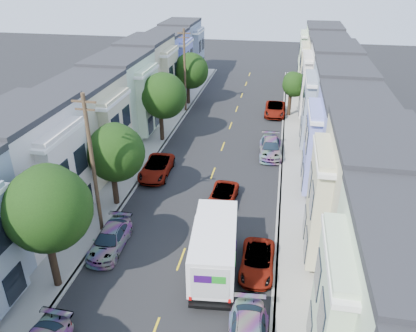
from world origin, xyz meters
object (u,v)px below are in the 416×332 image
tree_b (47,209)px  parked_left_c (110,240)px  tree_d (163,96)px  utility_pole_far (185,71)px  parked_right_d (275,109)px  lead_sedan (223,196)px  parked_right_c (270,148)px  utility_pole_near (93,167)px  fedex_truck (214,247)px  tree_c (115,153)px  parked_right_b (257,262)px  tree_far_r (294,85)px  parked_left_d (157,168)px  tree_e (190,71)px

tree_b → parked_left_c: (1.40, 3.89, -4.75)m
tree_d → utility_pole_far: size_ratio=0.73×
parked_right_d → lead_sedan: bearing=-98.9°
parked_right_c → parked_right_d: size_ratio=0.96×
utility_pole_near → parked_right_d: size_ratio=1.89×
parked_right_c → fedex_truck: bearing=-101.8°
tree_c → parked_right_d: (11.20, 23.18, -3.78)m
tree_b → parked_right_b: 12.71m
lead_sedan → tree_d: bearing=128.4°
utility_pole_far → lead_sedan: 22.70m
tree_far_r → parked_left_d: size_ratio=1.04×
parked_right_c → tree_c: bearing=-137.8°
tree_d → parked_right_b: bearing=-58.7°
tree_c → tree_far_r: 26.57m
utility_pole_near → lead_sedan: bearing=33.4°
tree_c → fedex_truck: tree_c is taller
utility_pole_near → lead_sedan: utility_pole_near is taller
tree_far_r → parked_left_c: 30.85m
tree_e → fedex_truck: (8.58, -31.45, -2.67)m
tree_c → tree_d: bearing=90.0°
fedex_truck → parked_left_d: fedex_truck is taller
lead_sedan → parked_right_c: (3.29, 9.66, 0.15)m
tree_d → tree_e: size_ratio=1.08×
tree_e → parked_left_c: 30.83m
tree_c → tree_e: 25.29m
tree_d → utility_pole_far: (0.00, 9.65, 0.19)m
tree_e → parked_right_b: bearing=-70.1°
tree_b → lead_sedan: (7.91, 10.87, -4.83)m
tree_b → parked_right_d: (11.20, 32.34, -4.71)m
tree_c → tree_e: bearing=90.0°
tree_c → tree_e: size_ratio=0.99×
utility_pole_near → tree_b: bearing=-90.0°
tree_b → fedex_truck: bearing=19.3°
parked_right_b → lead_sedan: bearing=114.1°
parked_left_c → parked_right_b: bearing=-4.0°
lead_sedan → parked_right_d: 21.72m
tree_far_r → lead_sedan: size_ratio=1.23×
tree_d → parked_left_d: size_ratio=1.40×
tree_b → utility_pole_far: (0.00, 31.65, -0.30)m
tree_b → parked_right_c: bearing=61.4°
tree_b → parked_right_c: tree_b is taller
parked_left_d → utility_pole_far: bearing=92.2°
parked_left_d → parked_right_b: size_ratio=1.18×
tree_b → fedex_truck: (8.58, 3.01, -3.64)m
tree_b → tree_c: size_ratio=1.17×
parked_right_d → parked_right_c: bearing=-90.2°
tree_b → fedex_truck: 9.80m
parked_right_b → tree_e: bearing=109.9°
parked_left_c → parked_left_d: parked_left_d is taller
tree_e → utility_pole_far: bearing=-90.0°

